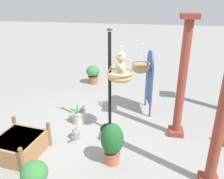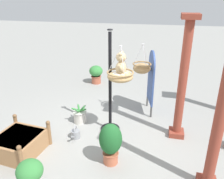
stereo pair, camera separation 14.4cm
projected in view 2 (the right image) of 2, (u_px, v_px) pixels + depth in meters
name	position (u px, v px, depth m)	size (l,w,h in m)	color
ground_plane	(107.00, 135.00, 5.29)	(40.00, 40.00, 0.00)	gray
display_pole_central	(110.00, 102.00, 5.23)	(0.44, 0.44, 2.33)	black
hanging_basket_with_teddy	(120.00, 76.00, 4.78)	(0.56, 0.56, 0.74)	tan
teddy_bear	(122.00, 66.00, 4.69)	(0.35, 0.32, 0.50)	tan
hanging_basket_left_high	(142.00, 68.00, 5.58)	(0.45, 0.45, 0.72)	#A37F51
greenhouse_pillar_left	(222.00, 109.00, 3.34)	(0.33, 0.33, 3.00)	brown
greenhouse_pillar_far_back	(182.00, 83.00, 4.80)	(0.34, 0.34, 2.64)	brown
wooden_planter_box	(19.00, 143.00, 4.64)	(1.06, 1.03, 0.56)	#9E7047
potted_plant_fern_front	(80.00, 115.00, 5.75)	(0.39, 0.41, 0.44)	beige
potted_plant_bushy_green	(111.00, 142.00, 4.26)	(0.42, 0.42, 0.83)	#BC6042
potted_plant_trailing_ivy	(96.00, 73.00, 8.17)	(0.47, 0.47, 0.64)	#AD563D
display_sign_board	(151.00, 77.00, 5.97)	(0.72, 0.20, 1.68)	#334C8C
watering_can	(75.00, 134.00, 5.14)	(0.35, 0.20, 0.30)	gray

